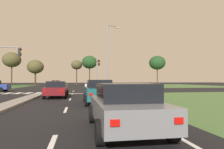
# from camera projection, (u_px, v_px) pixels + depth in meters

# --- Properties ---
(ground_plane) EXTENTS (200.00, 200.00, 0.00)m
(ground_plane) POSITION_uv_depth(u_px,v_px,m) (50.00, 91.00, 29.84)
(ground_plane) COLOR black
(grass_verge_far_right) EXTENTS (35.00, 35.00, 0.01)m
(grass_verge_far_right) POSITION_uv_depth(u_px,v_px,m) (153.00, 86.00, 58.24)
(grass_verge_far_right) COLOR #476B38
(grass_verge_far_right) RESTS_ON ground
(median_island_near) EXTENTS (1.20, 22.00, 0.14)m
(median_island_near) POSITION_uv_depth(u_px,v_px,m) (2.00, 107.00, 11.11)
(median_island_near) COLOR gray
(median_island_near) RESTS_ON ground
(median_island_far) EXTENTS (1.20, 36.00, 0.14)m
(median_island_far) POSITION_uv_depth(u_px,v_px,m) (62.00, 86.00, 54.48)
(median_island_far) COLOR gray
(median_island_far) RESTS_ON ground
(lane_dash_near) EXTENTS (0.14, 2.00, 0.01)m
(lane_dash_near) POSITION_uv_depth(u_px,v_px,m) (51.00, 146.00, 4.75)
(lane_dash_near) COLOR silver
(lane_dash_near) RESTS_ON ground
(lane_dash_second) EXTENTS (0.14, 2.00, 0.01)m
(lane_dash_second) POSITION_uv_depth(u_px,v_px,m) (66.00, 110.00, 10.66)
(lane_dash_second) COLOR silver
(lane_dash_second) RESTS_ON ground
(lane_dash_third) EXTENTS (0.14, 2.00, 0.01)m
(lane_dash_third) POSITION_uv_depth(u_px,v_px,m) (70.00, 99.00, 16.58)
(lane_dash_third) COLOR silver
(lane_dash_third) RESTS_ON ground
(lane_dash_fourth) EXTENTS (0.14, 2.00, 0.01)m
(lane_dash_fourth) POSITION_uv_depth(u_px,v_px,m) (72.00, 94.00, 22.49)
(lane_dash_fourth) COLOR silver
(lane_dash_fourth) RESTS_ON ground
(lane_dash_fifth) EXTENTS (0.14, 2.00, 0.01)m
(lane_dash_fifth) POSITION_uv_depth(u_px,v_px,m) (73.00, 91.00, 28.40)
(lane_dash_fifth) COLOR silver
(lane_dash_fifth) RESTS_ON ground
(edge_line_right) EXTENTS (0.14, 24.00, 0.01)m
(edge_line_right) POSITION_uv_depth(u_px,v_px,m) (120.00, 104.00, 13.24)
(edge_line_right) COLOR silver
(edge_line_right) RESTS_ON ground
(stop_bar_near) EXTENTS (6.40, 0.50, 0.01)m
(stop_bar_near) POSITION_uv_depth(u_px,v_px,m) (75.00, 94.00, 23.57)
(stop_bar_near) COLOR silver
(stop_bar_near) RESTS_ON ground
(crosswalk_bar_third) EXTENTS (0.70, 2.80, 0.01)m
(crosswalk_bar_third) POSITION_uv_depth(u_px,v_px,m) (8.00, 93.00, 24.03)
(crosswalk_bar_third) COLOR silver
(crosswalk_bar_third) RESTS_ON ground
(crosswalk_bar_fourth) EXTENTS (0.70, 2.80, 0.01)m
(crosswalk_bar_fourth) POSITION_uv_depth(u_px,v_px,m) (18.00, 93.00, 24.22)
(crosswalk_bar_fourth) COLOR silver
(crosswalk_bar_fourth) RESTS_ON ground
(crosswalk_bar_fifth) EXTENTS (0.70, 2.80, 0.01)m
(crosswalk_bar_fifth) POSITION_uv_depth(u_px,v_px,m) (28.00, 93.00, 24.41)
(crosswalk_bar_fifth) COLOR silver
(crosswalk_bar_fifth) RESTS_ON ground
(crosswalk_bar_sixth) EXTENTS (0.70, 2.80, 0.01)m
(crosswalk_bar_sixth) POSITION_uv_depth(u_px,v_px,m) (38.00, 93.00, 24.60)
(crosswalk_bar_sixth) COLOR silver
(crosswalk_bar_sixth) RESTS_ON ground
(crosswalk_bar_seventh) EXTENTS (0.70, 2.80, 0.01)m
(crosswalk_bar_seventh) POSITION_uv_depth(u_px,v_px,m) (48.00, 93.00, 24.80)
(crosswalk_bar_seventh) COLOR silver
(crosswalk_bar_seventh) RESTS_ON ground
(crosswalk_bar_eighth) EXTENTS (0.70, 2.80, 0.01)m
(crosswalk_bar_eighth) POSITION_uv_depth(u_px,v_px,m) (58.00, 93.00, 24.99)
(crosswalk_bar_eighth) COLOR silver
(crosswalk_bar_eighth) RESTS_ON ground
(car_maroon_near) EXTENTS (1.99, 4.60, 1.47)m
(car_maroon_near) POSITION_uv_depth(u_px,v_px,m) (57.00, 89.00, 18.32)
(car_maroon_near) COLOR maroon
(car_maroon_near) RESTS_ON ground
(car_silver_third) EXTENTS (2.08, 4.40, 1.52)m
(car_silver_third) POSITION_uv_depth(u_px,v_px,m) (57.00, 83.00, 62.84)
(car_silver_third) COLOR #B7B7BC
(car_silver_third) RESTS_ON ground
(car_teal_fourth) EXTENTS (1.94, 4.39, 1.59)m
(car_teal_fourth) POSITION_uv_depth(u_px,v_px,m) (99.00, 91.00, 13.61)
(car_teal_fourth) COLOR #19565B
(car_teal_fourth) RESTS_ON ground
(car_white_fifth) EXTENTS (4.48, 1.96, 1.52)m
(car_white_fifth) POSITION_uv_depth(u_px,v_px,m) (99.00, 85.00, 31.63)
(car_white_fifth) COLOR silver
(car_white_fifth) RESTS_ON ground
(car_beige_sixth) EXTENTS (1.98, 4.15, 1.53)m
(car_beige_sixth) POSITION_uv_depth(u_px,v_px,m) (55.00, 83.00, 57.11)
(car_beige_sixth) COLOR #BCAD8E
(car_beige_sixth) RESTS_ON ground
(car_grey_seventh) EXTENTS (2.06, 4.24, 1.46)m
(car_grey_seventh) POSITION_uv_depth(u_px,v_px,m) (125.00, 106.00, 6.28)
(car_grey_seventh) COLOR slate
(car_grey_seventh) RESTS_ON ground
(traffic_signal_far_right) EXTENTS (0.32, 4.22, 5.28)m
(traffic_signal_far_right) POSITION_uv_depth(u_px,v_px,m) (98.00, 69.00, 36.19)
(traffic_signal_far_right) COLOR gray
(traffic_signal_far_right) RESTS_ON ground
(street_lamp_second) EXTENTS (2.02, 1.21, 9.82)m
(street_lamp_second) POSITION_uv_depth(u_px,v_px,m) (108.00, 54.00, 29.80)
(street_lamp_second) COLOR gray
(street_lamp_second) RESTS_ON ground
(pedestrian_at_median) EXTENTS (0.34, 0.34, 1.68)m
(pedestrian_at_median) POSITION_uv_depth(u_px,v_px,m) (55.00, 82.00, 37.83)
(pedestrian_at_median) COLOR #232833
(pedestrian_at_median) RESTS_ON median_island_far
(treeline_third) EXTENTS (4.77, 4.77, 9.11)m
(treeline_third) POSITION_uv_depth(u_px,v_px,m) (12.00, 60.00, 54.42)
(treeline_third) COLOR #423323
(treeline_third) RESTS_ON ground
(treeline_fourth) EXTENTS (4.51, 4.51, 7.24)m
(treeline_fourth) POSITION_uv_depth(u_px,v_px,m) (35.00, 67.00, 56.62)
(treeline_fourth) COLOR #423323
(treeline_fourth) RESTS_ON ground
(treeline_fifth) EXTENTS (4.41, 4.41, 8.67)m
(treeline_fifth) POSITION_uv_depth(u_px,v_px,m) (90.00, 62.00, 58.69)
(treeline_fifth) COLOR #423323
(treeline_fifth) RESTS_ON ground
(treeline_sixth) EXTENTS (3.20, 3.20, 7.41)m
(treeline_sixth) POSITION_uv_depth(u_px,v_px,m) (77.00, 65.00, 58.87)
(treeline_sixth) COLOR #423323
(treeline_sixth) RESTS_ON ground
(treeline_seventh) EXTENTS (4.92, 4.92, 8.94)m
(treeline_seventh) POSITION_uv_depth(u_px,v_px,m) (157.00, 63.00, 61.26)
(treeline_seventh) COLOR #423323
(treeline_seventh) RESTS_ON ground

